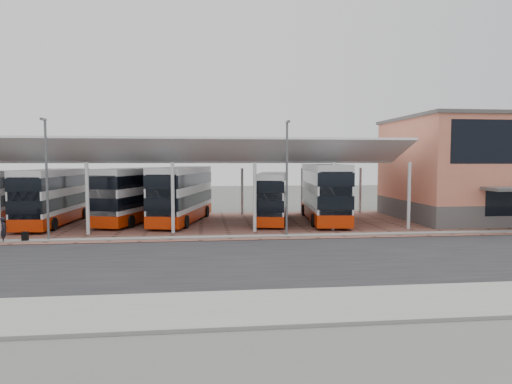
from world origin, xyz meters
TOP-DOWN VIEW (x-y plane):
  - ground at (0.00, 0.00)m, footprint 140.00×140.00m
  - road at (0.00, -1.00)m, footprint 120.00×14.00m
  - forecourt at (2.00, 13.00)m, footprint 72.00×16.00m
  - sidewalk at (0.00, -9.00)m, footprint 120.00×4.00m
  - north_kerb at (0.00, 6.20)m, footprint 120.00×0.80m
  - yellow_line_near at (0.00, -7.00)m, footprint 120.00×0.12m
  - yellow_line_far at (0.00, -6.70)m, footprint 120.00×0.12m
  - canopy at (-6.00, 13.94)m, footprint 37.00×11.63m
  - terminal at (23.00, 13.92)m, footprint 18.40×14.40m
  - lamp_west at (-14.00, 6.27)m, footprint 0.16×0.90m
  - lamp_east at (2.00, 6.27)m, footprint 0.16×0.90m
  - bus_1 at (-16.05, 14.22)m, footprint 3.30×11.21m
  - bus_2 at (-9.60, 15.24)m, footprint 5.90×11.50m
  - bus_3 at (-5.60, 14.53)m, footprint 5.17×11.78m
  - bus_4 at (2.11, 13.94)m, footprint 4.27×10.40m
  - bus_5 at (6.69, 13.78)m, footprint 4.12×12.26m
  - pedestrian at (-16.68, 6.00)m, footprint 0.59×0.70m
  - suitcase at (-15.37, 6.00)m, footprint 0.38×0.27m

SIDE VIEW (x-z plane):
  - ground at x=0.00m, z-range 0.00..0.00m
  - road at x=0.00m, z-range 0.00..0.02m
  - yellow_line_near at x=0.00m, z-range 0.02..0.03m
  - yellow_line_far at x=0.00m, z-range 0.02..0.03m
  - forecourt at x=2.00m, z-range 0.00..0.06m
  - sidewalk at x=0.00m, z-range 0.00..0.14m
  - north_kerb at x=0.00m, z-range 0.00..0.14m
  - suitcase at x=-15.37m, z-range 0.06..0.71m
  - pedestrian at x=-16.68m, z-range 0.06..1.69m
  - bus_4 at x=2.11m, z-range 0.05..4.23m
  - bus_1 at x=-16.05m, z-range 0.05..4.61m
  - bus_2 at x=-9.60m, z-range 0.05..4.68m
  - bus_3 at x=-5.60m, z-range 0.04..4.78m
  - bus_5 at x=6.69m, z-range 0.04..5.00m
  - lamp_west at x=-14.00m, z-range 0.32..8.40m
  - lamp_east at x=2.00m, z-range 0.32..8.40m
  - terminal at x=23.00m, z-range 0.03..9.28m
  - canopy at x=-6.00m, z-range 2.26..9.33m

